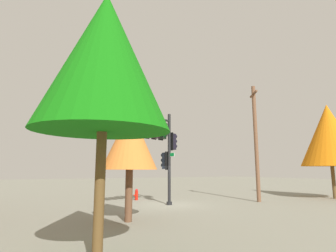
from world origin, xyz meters
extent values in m
plane|color=gray|center=(0.00, 0.00, 0.00)|extent=(120.00, 120.00, 0.00)
cylinder|color=black|center=(0.00, 0.00, 3.02)|extent=(0.20, 0.20, 6.03)
cylinder|color=black|center=(0.00, 0.00, 0.10)|extent=(0.36, 0.36, 0.20)
cylinder|color=black|center=(1.90, 0.65, 5.56)|extent=(3.85, 1.43, 0.14)
cylinder|color=black|center=(0.86, 0.29, 5.06)|extent=(1.78, 0.67, 1.07)
cube|color=black|center=(0.59, 0.20, 4.81)|extent=(0.43, 0.45, 1.10)
cube|color=black|center=(0.66, 0.01, 4.81)|extent=(0.43, 0.19, 1.22)
sphere|color=maroon|center=(0.52, 0.39, 5.15)|extent=(0.22, 0.22, 0.22)
cylinder|color=black|center=(0.49, 0.44, 5.20)|extent=(0.27, 0.21, 0.23)
sphere|color=#FFFC14|center=(0.52, 0.39, 4.81)|extent=(0.22, 0.22, 0.22)
cylinder|color=black|center=(0.49, 0.44, 4.86)|extent=(0.27, 0.21, 0.23)
sphere|color=#0B621E|center=(0.52, 0.39, 4.47)|extent=(0.22, 0.22, 0.22)
cylinder|color=black|center=(0.49, 0.44, 4.52)|extent=(0.27, 0.21, 0.23)
cube|color=black|center=(1.17, 0.40, 4.81)|extent=(0.43, 0.45, 1.10)
cube|color=black|center=(1.24, 0.21, 4.81)|extent=(0.43, 0.20, 1.22)
sphere|color=maroon|center=(1.10, 0.58, 5.15)|extent=(0.22, 0.22, 0.22)
cylinder|color=black|center=(1.08, 0.64, 5.20)|extent=(0.27, 0.21, 0.23)
sphere|color=#FFFC14|center=(1.10, 0.58, 4.81)|extent=(0.22, 0.22, 0.22)
cylinder|color=black|center=(1.08, 0.64, 4.86)|extent=(0.27, 0.21, 0.23)
sphere|color=#0B621E|center=(1.10, 0.58, 4.47)|extent=(0.22, 0.22, 0.22)
cylinder|color=black|center=(1.08, 0.64, 4.52)|extent=(0.27, 0.21, 0.23)
cube|color=black|center=(1.76, 0.60, 4.81)|extent=(0.42, 0.45, 1.10)
cube|color=black|center=(1.83, 0.41, 4.81)|extent=(0.43, 0.19, 1.22)
sphere|color=maroon|center=(1.69, 0.78, 5.15)|extent=(0.22, 0.22, 0.22)
cylinder|color=black|center=(1.67, 0.84, 5.20)|extent=(0.27, 0.21, 0.23)
sphere|color=#FFFC14|center=(1.69, 0.78, 4.81)|extent=(0.22, 0.22, 0.22)
cylinder|color=black|center=(1.67, 0.84, 4.86)|extent=(0.27, 0.21, 0.23)
sphere|color=#0B621E|center=(1.69, 0.78, 4.47)|extent=(0.22, 0.22, 0.22)
cylinder|color=black|center=(1.67, 0.84, 4.52)|extent=(0.27, 0.21, 0.23)
cube|color=black|center=(2.34, 0.80, 4.81)|extent=(0.42, 0.44, 1.10)
cube|color=black|center=(2.41, 0.61, 4.81)|extent=(0.43, 0.18, 1.22)
sphere|color=maroon|center=(2.28, 0.99, 5.15)|extent=(0.22, 0.22, 0.22)
cylinder|color=black|center=(2.26, 1.04, 5.20)|extent=(0.26, 0.21, 0.23)
sphere|color=#FFFC14|center=(2.28, 0.99, 4.81)|extent=(0.22, 0.22, 0.22)
cylinder|color=black|center=(2.26, 1.04, 4.86)|extent=(0.26, 0.21, 0.23)
sphere|color=#0B621E|center=(2.28, 0.99, 4.47)|extent=(0.22, 0.22, 0.22)
cylinder|color=black|center=(2.26, 1.04, 4.52)|extent=(0.26, 0.21, 0.23)
cube|color=black|center=(2.93, 1.00, 4.81)|extent=(0.42, 0.45, 1.10)
cube|color=black|center=(3.00, 0.81, 4.81)|extent=(0.43, 0.19, 1.22)
sphere|color=maroon|center=(2.86, 1.18, 5.15)|extent=(0.22, 0.22, 0.22)
cylinder|color=black|center=(2.84, 1.24, 5.20)|extent=(0.26, 0.21, 0.23)
sphere|color=#FFFC14|center=(2.86, 1.18, 4.81)|extent=(0.22, 0.22, 0.22)
cylinder|color=black|center=(2.84, 1.24, 4.86)|extent=(0.26, 0.21, 0.23)
sphere|color=#0B621E|center=(2.86, 1.18, 4.47)|extent=(0.22, 0.22, 0.22)
cylinder|color=black|center=(2.84, 1.24, 4.52)|extent=(0.26, 0.21, 0.23)
cube|color=black|center=(3.52, 1.19, 4.81)|extent=(0.41, 0.44, 1.10)
cube|color=black|center=(3.57, 1.00, 4.81)|extent=(0.43, 0.16, 1.22)
sphere|color=maroon|center=(3.46, 1.39, 5.15)|extent=(0.22, 0.22, 0.22)
cylinder|color=black|center=(3.44, 1.44, 5.20)|extent=(0.26, 0.20, 0.23)
sphere|color=#FFFC14|center=(3.46, 1.39, 4.81)|extent=(0.22, 0.22, 0.22)
cylinder|color=black|center=(3.44, 1.44, 4.86)|extent=(0.26, 0.20, 0.23)
sphere|color=#0B621E|center=(3.46, 1.39, 4.47)|extent=(0.22, 0.22, 0.22)
cylinder|color=black|center=(3.44, 1.44, 4.52)|extent=(0.26, 0.20, 0.23)
cube|color=black|center=(-0.33, -0.11, 4.16)|extent=(0.44, 0.42, 1.10)
cube|color=black|center=(-0.14, -0.05, 4.16)|extent=(0.18, 0.43, 1.22)
sphere|color=maroon|center=(-0.52, -0.18, 4.50)|extent=(0.22, 0.22, 0.22)
cylinder|color=black|center=(-0.58, -0.20, 4.55)|extent=(0.21, 0.26, 0.23)
sphere|color=#FFFC14|center=(-0.52, -0.18, 4.16)|extent=(0.22, 0.22, 0.22)
cylinder|color=black|center=(-0.58, -0.20, 4.21)|extent=(0.21, 0.26, 0.23)
sphere|color=#0B621E|center=(-0.52, -0.18, 3.82)|extent=(0.22, 0.22, 0.22)
cylinder|color=black|center=(-0.58, -0.20, 3.87)|extent=(0.21, 0.26, 0.23)
cube|color=black|center=(0.11, -0.33, 2.86)|extent=(0.42, 0.44, 1.10)
cube|color=black|center=(0.05, -0.14, 2.86)|extent=(0.43, 0.18, 1.22)
sphere|color=maroon|center=(0.18, -0.52, 3.20)|extent=(0.22, 0.22, 0.22)
cylinder|color=black|center=(0.20, -0.58, 3.25)|extent=(0.26, 0.21, 0.23)
sphere|color=#FFFC14|center=(0.18, -0.52, 2.86)|extent=(0.22, 0.22, 0.22)
cylinder|color=black|center=(0.20, -0.58, 2.91)|extent=(0.26, 0.21, 0.23)
sphere|color=#0B621E|center=(0.18, -0.52, 2.52)|extent=(0.22, 0.22, 0.22)
cylinder|color=black|center=(0.20, -0.58, 2.57)|extent=(0.26, 0.21, 0.23)
cube|color=white|center=(2.09, 0.71, 5.86)|extent=(0.90, 0.32, 0.26)
cube|color=#086726|center=(2.09, 0.71, 5.86)|extent=(0.86, 0.32, 0.22)
cube|color=white|center=(0.00, 0.00, 3.26)|extent=(0.32, 0.90, 0.26)
cube|color=#09772E|center=(0.00, 0.00, 3.26)|extent=(0.32, 0.86, 0.22)
cylinder|color=brown|center=(-6.47, 1.49, 4.27)|extent=(0.28, 0.28, 8.55)
cube|color=brown|center=(-6.47, 1.49, 7.95)|extent=(1.03, 1.61, 0.12)
cylinder|color=red|center=(0.88, -3.66, 0.33)|extent=(0.24, 0.24, 0.65)
sphere|color=red|center=(0.88, -3.66, 0.72)|extent=(0.22, 0.22, 0.22)
cylinder|color=red|center=(1.03, -3.66, 0.36)|extent=(0.12, 0.10, 0.10)
cylinder|color=brown|center=(4.33, 4.34, 1.13)|extent=(0.33, 0.33, 2.26)
cone|color=#C86F2C|center=(4.33, 4.34, 3.66)|extent=(2.52, 2.52, 2.80)
cylinder|color=brown|center=(6.87, 9.40, 1.59)|extent=(0.25, 0.25, 3.18)
cone|color=#0F640C|center=(6.87, 9.40, 5.09)|extent=(3.43, 3.43, 3.81)
cylinder|color=brown|center=(-13.45, 2.70, 1.28)|extent=(0.28, 0.28, 2.56)
cone|color=#CB690E|center=(-13.45, 2.70, 5.11)|extent=(4.59, 4.59, 5.10)
camera|label=1|loc=(8.51, 16.10, 2.24)|focal=28.93mm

